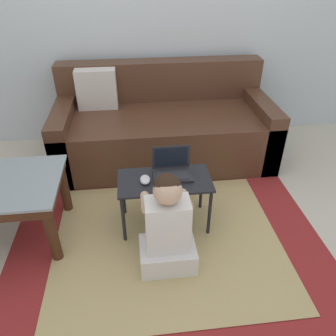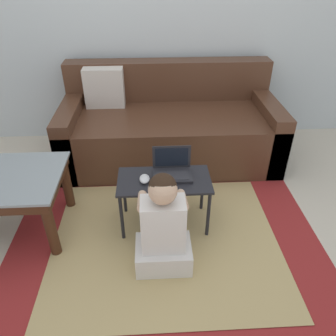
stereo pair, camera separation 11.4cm
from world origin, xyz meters
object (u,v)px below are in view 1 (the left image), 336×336
at_px(computer_mouse, 145,180).
at_px(couch, 163,127).
at_px(laptop_desk, 165,185).
at_px(person_seated, 168,229).
at_px(laptop, 172,171).

bearing_deg(computer_mouse, couch, 77.54).
height_order(laptop_desk, person_seated, person_seated).
height_order(couch, laptop, couch).
xyz_separation_m(laptop_desk, computer_mouse, (-0.13, -0.01, 0.07)).
relative_size(laptop_desk, computer_mouse, 6.04).
bearing_deg(laptop, computer_mouse, -161.89).
distance_m(couch, person_seated, 1.38).
distance_m(laptop, person_seated, 0.45).
distance_m(laptop_desk, laptop, 0.11).
bearing_deg(couch, person_seated, -94.70).
bearing_deg(computer_mouse, laptop, 18.11).
relative_size(computer_mouse, person_seated, 0.15).
distance_m(laptop_desk, person_seated, 0.38).
relative_size(laptop, computer_mouse, 2.52).
distance_m(couch, computer_mouse, 1.04).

